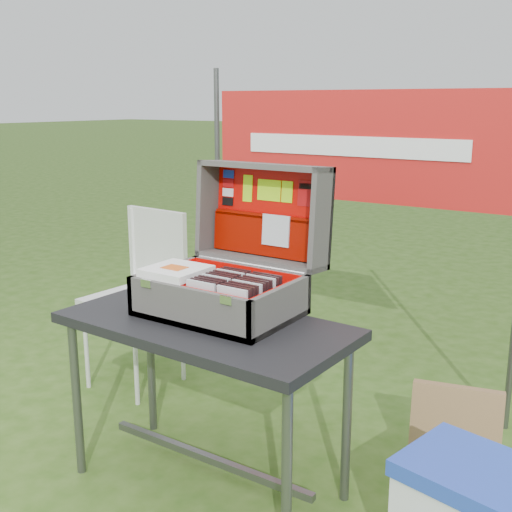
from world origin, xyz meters
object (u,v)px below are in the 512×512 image
Objects in this scene: chair at (133,302)px; cardboard_box at (455,432)px; suitcase at (228,241)px; table at (207,405)px.

chair is 1.75m from cardboard_box.
suitcase is 1.53× the size of cardboard_box.
cardboard_box is at bearing 40.34° from table.
chair is 2.48× the size of cardboard_box.
suitcase is 1.23m from cardboard_box.
chair reaches higher than table.
table is 1.19× the size of chair.
table is 1.08m from chair.
suitcase is (-0.00, 0.15, 0.63)m from table.
chair is at bearing 157.12° from suitcase.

